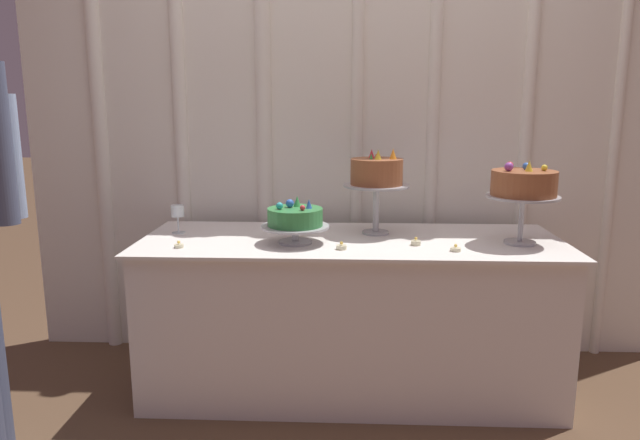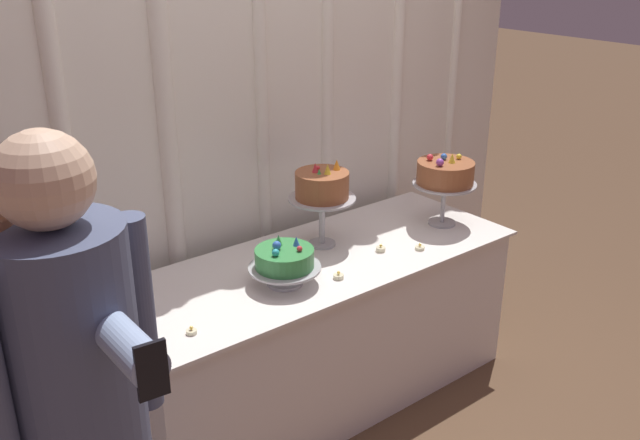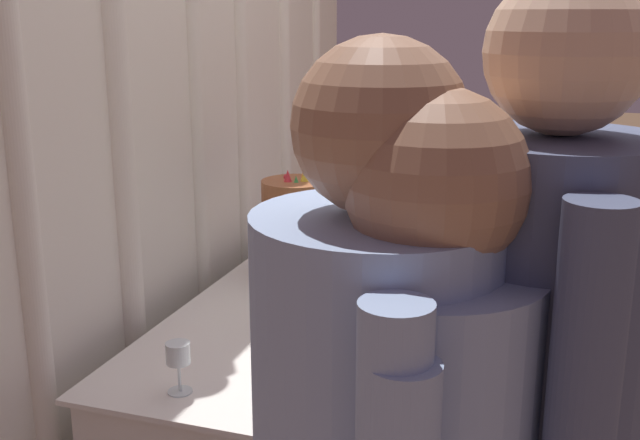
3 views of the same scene
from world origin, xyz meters
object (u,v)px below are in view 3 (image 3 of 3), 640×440
at_px(tealight_far_right, 400,256).
at_px(tealight_far_left, 296,391).
at_px(tealight_near_left, 366,297).
at_px(cake_display_center, 295,201).
at_px(cake_display_rightmost, 384,176).
at_px(cake_table, 315,384).
at_px(wine_glass, 178,356).
at_px(tealight_near_right, 366,265).
at_px(cake_display_leftmost, 319,286).

bearing_deg(tealight_far_right, tealight_far_left, 179.65).
relative_size(tealight_far_left, tealight_near_left, 0.90).
distance_m(cake_display_center, tealight_far_right, 0.53).
bearing_deg(cake_display_rightmost, cake_table, 175.13).
bearing_deg(tealight_far_left, wine_glass, 106.37).
bearing_deg(tealight_far_right, cake_display_rightmost, 25.40).
relative_size(tealight_near_right, tealight_far_right, 0.98).
relative_size(cake_table, tealight_near_right, 44.35).
bearing_deg(cake_display_rightmost, tealight_far_right, -154.60).
bearing_deg(tealight_near_right, tealight_near_left, -164.87).
xyz_separation_m(cake_table, tealight_far_right, (0.44, -0.21, 0.38)).
bearing_deg(cake_display_center, cake_display_rightmost, -15.61).
bearing_deg(tealight_near_left, tealight_near_right, 15.13).
xyz_separation_m(cake_display_center, tealight_near_right, (0.17, -0.23, -0.27)).
xyz_separation_m(wine_glass, tealight_near_left, (0.79, -0.28, -0.09)).
distance_m(wine_glass, tealight_far_right, 1.31).
bearing_deg(cake_display_center, tealight_far_left, -159.93).
distance_m(cake_display_rightmost, tealight_near_right, 0.53).
distance_m(cake_display_rightmost, tealight_far_right, 0.43).
bearing_deg(tealight_near_left, tealight_far_right, -1.17).
xyz_separation_m(cake_display_center, tealight_near_left, (-0.16, -0.31, -0.27)).
xyz_separation_m(cake_display_leftmost, tealight_far_left, (-0.50, -0.10, -0.10)).
height_order(cake_table, cake_display_rightmost, cake_display_rightmost).
distance_m(cake_display_leftmost, wine_glass, 0.61).
xyz_separation_m(tealight_near_left, tealight_near_right, (0.33, 0.09, 0.00)).
height_order(cake_display_rightmost, tealight_far_left, cake_display_rightmost).
bearing_deg(tealight_far_left, cake_display_leftmost, 11.78).
distance_m(tealight_near_right, tealight_far_right, 0.18).
bearing_deg(cake_table, wine_glass, 174.30).
height_order(cake_display_center, cake_display_rightmost, cake_display_center).
bearing_deg(tealight_near_right, cake_display_rightmost, 6.00).
height_order(cake_display_center, tealight_near_right, cake_display_center).
distance_m(cake_display_leftmost, cake_display_rightmost, 1.01).
xyz_separation_m(tealight_far_left, tealight_far_right, (1.19, -0.01, -0.00)).
bearing_deg(cake_display_center, cake_display_leftmost, -150.01).
height_order(cake_table, tealight_far_right, tealight_far_right).
bearing_deg(cake_display_center, tealight_near_right, -53.72).
height_order(cake_display_center, tealight_far_right, cake_display_center).
distance_m(cake_display_rightmost, tealight_far_left, 1.53).
height_order(cake_display_rightmost, tealight_far_right, cake_display_rightmost).
relative_size(tealight_far_left, tealight_far_right, 0.90).
xyz_separation_m(wine_glass, tealight_far_left, (0.08, -0.29, -0.09)).
height_order(cake_display_center, tealight_far_left, cake_display_center).
distance_m(cake_table, cake_display_leftmost, 0.55).
relative_size(cake_display_rightmost, tealight_near_right, 8.59).
relative_size(cake_display_rightmost, tealight_far_left, 9.31).
bearing_deg(cake_table, cake_display_leftmost, -158.15).
distance_m(tealight_far_left, tealight_near_left, 0.71).
xyz_separation_m(cake_table, tealight_near_left, (-0.04, -0.20, 0.38)).
distance_m(cake_table, cake_display_center, 0.67).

